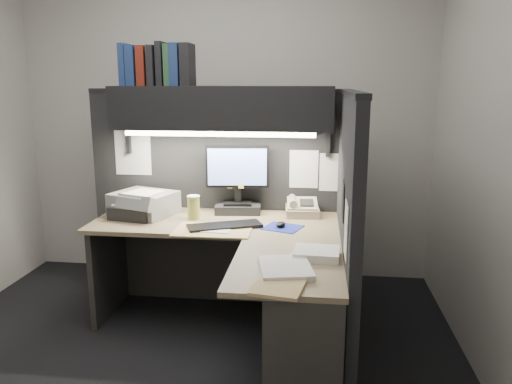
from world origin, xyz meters
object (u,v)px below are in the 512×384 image
overhead_shelf (222,108)px  telephone (302,209)px  desk (251,295)px  notebook_stack (135,211)px  keyboard (225,226)px  monitor (238,187)px  coffee_cup (194,208)px  printer (144,204)px

overhead_shelf → telephone: size_ratio=6.26×
desk → telephone: telephone is taller
desk → notebook_stack: notebook_stack is taller
overhead_shelf → keyboard: overhead_shelf is taller
monitor → telephone: monitor is taller
overhead_shelf → coffee_cup: bearing=-138.2°
printer → notebook_stack: size_ratio=1.34×
overhead_shelf → printer: bearing=-171.4°
coffee_cup → notebook_stack: size_ratio=0.52×
telephone → coffee_cup: (-0.76, -0.20, 0.03)m
telephone → notebook_stack: size_ratio=0.81×
telephone → printer: size_ratio=0.60×
monitor → printer: 0.69m
overhead_shelf → keyboard: bearing=-78.6°
overhead_shelf → keyboard: size_ratio=3.17×
desk → monitor: 0.95m
keyboard → coffee_cup: (-0.26, 0.19, 0.07)m
keyboard → desk: bearing=-83.8°
desk → monitor: size_ratio=3.41×
desk → keyboard: bearing=119.8°
desk → overhead_shelf: bearing=111.8°
coffee_cup → notebook_stack: 0.42m
keyboard → printer: size_ratio=1.19×
notebook_stack → telephone: bearing=10.1°
overhead_shelf → desk: bearing=-68.2°
keyboard → coffee_cup: bearing=120.0°
coffee_cup → monitor: bearing=36.3°
coffee_cup → overhead_shelf: bearing=41.8°
desk → printer: bearing=142.7°
keyboard → notebook_stack: (-0.68, 0.17, 0.03)m
desk → notebook_stack: 1.12m
keyboard → telephone: bearing=14.0°
overhead_shelf → telephone: bearing=3.4°
monitor → coffee_cup: (-0.28, -0.21, -0.12)m
telephone → notebook_stack: 1.20m
coffee_cup → notebook_stack: coffee_cup is taller
overhead_shelf → notebook_stack: 0.96m
telephone → coffee_cup: 0.78m
monitor → coffee_cup: monitor is taller
monitor → notebook_stack: monitor is taller
notebook_stack → printer: bearing=69.6°
telephone → overhead_shelf: bearing=178.2°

